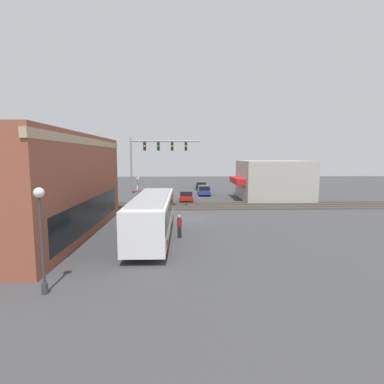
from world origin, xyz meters
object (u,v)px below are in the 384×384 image
object	(u,v)px
streetlamp	(41,231)
parked_car_blue	(204,190)
crossing_signal	(138,192)
parked_car_black	(201,186)
pedestrian_at_crossing	(148,206)
parked_car_red	(186,196)
city_bus	(153,214)
pedestrian_near_bus	(179,226)

from	to	relation	value
streetlamp	parked_car_blue	size ratio (longest dim) A/B	1.00
crossing_signal	parked_car_black	world-z (taller)	crossing_signal
crossing_signal	pedestrian_at_crossing	xyz separation A→B (m)	(-0.32, -1.01, -1.46)
streetlamp	parked_car_blue	distance (m)	34.58
parked_car_red	parked_car_black	world-z (taller)	parked_car_red
streetlamp	parked_car_black	world-z (taller)	streetlamp
parked_car_black	pedestrian_at_crossing	distance (m)	24.10
streetlamp	parked_car_red	bearing A→B (deg)	-13.18
streetlamp	parked_car_black	size ratio (longest dim) A/B	0.99
parked_car_red	parked_car_blue	distance (m)	6.63
city_bus	crossing_signal	xyz separation A→B (m)	(9.55, 2.48, 0.56)
city_bus	streetlamp	bearing A→B (deg)	157.09
parked_car_red	pedestrian_near_bus	xyz separation A→B (m)	(-18.36, 0.64, 0.22)
streetlamp	pedestrian_near_bus	distance (m)	10.76
city_bus	streetlamp	distance (m)	9.78
city_bus	crossing_signal	world-z (taller)	crossing_signal
parked_car_black	parked_car_red	bearing A→B (deg)	168.71
pedestrian_at_crossing	pedestrian_near_bus	xyz separation A→B (m)	(-9.28, -3.43, 0.03)
streetlamp	parked_car_blue	bearing A→B (deg)	-15.43
city_bus	parked_car_black	size ratio (longest dim) A/B	2.50
parked_car_red	parked_car_blue	world-z (taller)	parked_car_blue
city_bus	pedestrian_near_bus	world-z (taller)	city_bus
parked_car_blue	pedestrian_at_crossing	bearing A→B (deg)	155.51
parked_car_red	pedestrian_at_crossing	world-z (taller)	pedestrian_at_crossing
crossing_signal	pedestrian_at_crossing	world-z (taller)	crossing_signal
parked_car_black	crossing_signal	bearing A→B (deg)	160.92
pedestrian_at_crossing	parked_car_red	bearing A→B (deg)	-24.16
parked_car_red	parked_car_blue	bearing A→B (deg)	-24.98
streetlamp	parked_car_red	size ratio (longest dim) A/B	1.07
parked_car_black	pedestrian_near_bus	size ratio (longest dim) A/B	2.80
crossing_signal	parked_car_blue	xyz separation A→B (m)	(14.76, -7.88, -1.61)
pedestrian_at_crossing	pedestrian_near_bus	bearing A→B (deg)	-159.74
parked_car_red	city_bus	bearing A→B (deg)	171.92
parked_car_blue	parked_car_black	distance (m)	8.01
parked_car_red	pedestrian_at_crossing	size ratio (longest dim) A/B	2.64
parked_car_red	streetlamp	bearing A→B (deg)	166.82
parked_car_black	pedestrian_at_crossing	bearing A→B (deg)	163.43
streetlamp	city_bus	bearing A→B (deg)	-22.91
crossing_signal	pedestrian_near_bus	xyz separation A→B (m)	(-9.61, -4.44, -1.43)
streetlamp	parked_car_blue	xyz separation A→B (m)	(33.27, -9.18, -2.11)
crossing_signal	streetlamp	distance (m)	18.56
streetlamp	parked_car_red	distance (m)	28.08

